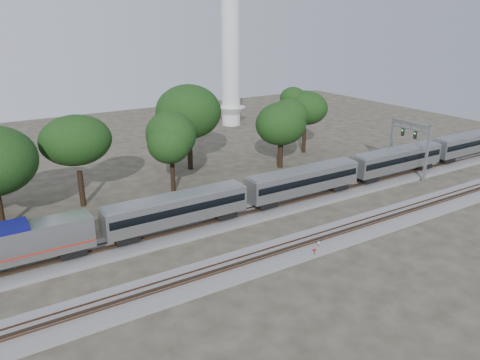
% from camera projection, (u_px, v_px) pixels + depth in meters
% --- Properties ---
extents(ground, '(160.00, 160.00, 0.00)m').
position_uv_depth(ground, '(240.00, 245.00, 49.50)').
color(ground, '#383328').
rests_on(ground, ground).
extents(track_far, '(160.00, 5.00, 0.73)m').
position_uv_depth(track_far, '(212.00, 223.00, 54.23)').
color(track_far, slate).
rests_on(track_far, ground).
extents(track_near, '(160.00, 5.00, 0.73)m').
position_uv_depth(track_near, '(261.00, 259.00, 46.23)').
color(track_near, slate).
rests_on(track_near, ground).
extents(train, '(85.50, 2.94, 4.34)m').
position_uv_depth(train, '(304.00, 180.00, 60.07)').
color(train, '#ACAFB3').
rests_on(train, ground).
extents(switch_stand_red, '(0.34, 0.06, 1.08)m').
position_uv_depth(switch_stand_red, '(314.00, 252.00, 46.56)').
color(switch_stand_red, '#512D19').
rests_on(switch_stand_red, ground).
extents(switch_stand_white, '(0.31, 0.06, 0.96)m').
position_uv_depth(switch_stand_white, '(319.00, 245.00, 48.25)').
color(switch_stand_white, '#512D19').
rests_on(switch_stand_white, ground).
extents(switch_lever, '(0.57, 0.46, 0.30)m').
position_uv_depth(switch_lever, '(314.00, 254.00, 47.36)').
color(switch_lever, '#512D19').
rests_on(switch_lever, ground).
extents(signal_gantry, '(0.58, 6.85, 8.33)m').
position_uv_depth(signal_gantry, '(410.00, 137.00, 69.06)').
color(signal_gantry, gray).
rests_on(signal_gantry, ground).
extents(tree_3, '(8.74, 8.74, 12.33)m').
position_uv_depth(tree_3, '(76.00, 140.00, 56.96)').
color(tree_3, black).
rests_on(tree_3, ground).
extents(tree_4, '(8.06, 8.06, 11.36)m').
position_uv_depth(tree_4, '(171.00, 135.00, 62.31)').
color(tree_4, black).
rests_on(tree_4, ground).
extents(tree_5, '(9.31, 9.31, 13.13)m').
position_uv_depth(tree_5, '(188.00, 112.00, 71.21)').
color(tree_5, black).
rests_on(tree_5, ground).
extents(tree_6, '(7.22, 7.22, 10.18)m').
position_uv_depth(tree_6, '(281.00, 124.00, 72.70)').
color(tree_6, black).
rests_on(tree_6, ground).
extents(tree_7, '(8.12, 8.12, 11.45)m').
position_uv_depth(tree_7, '(306.00, 108.00, 80.64)').
color(tree_7, black).
rests_on(tree_7, ground).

